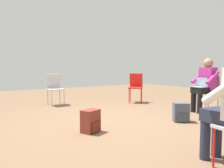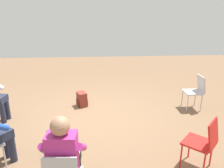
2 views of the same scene
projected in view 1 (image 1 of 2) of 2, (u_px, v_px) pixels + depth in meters
ground_plane at (116, 122)px, 4.12m from camera, size 14.08×14.08×0.00m
chair_west at (209, 90)px, 5.13m from camera, size 0.46×0.43×0.85m
chair_south at (55, 87)px, 5.96m from camera, size 0.40×0.44×0.85m
chair_southwest at (136, 85)px, 6.43m from camera, size 0.58×0.59×0.85m
person_with_laptop at (205, 82)px, 5.03m from camera, size 0.54×0.52×1.24m
backpack_near_laptop_user at (91, 122)px, 3.47m from camera, size 0.33×0.31×0.36m
backpack_by_empty_chair at (181, 113)px, 4.14m from camera, size 0.34×0.33×0.36m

